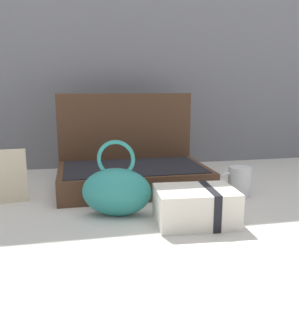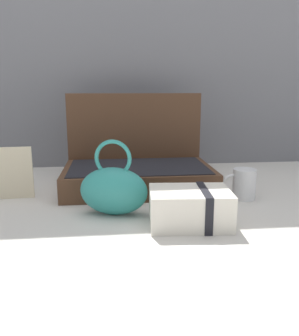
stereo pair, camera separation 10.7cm
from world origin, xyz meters
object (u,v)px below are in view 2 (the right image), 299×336
at_px(coffee_mug, 243,184).
at_px(open_suitcase, 137,167).
at_px(cream_toiletry_bag, 191,207).
at_px(info_card_left, 14,173).
at_px(teal_pouch_handbag, 114,190).

bearing_deg(coffee_mug, open_suitcase, 150.45).
xyz_separation_m(cream_toiletry_bag, coffee_mug, (0.21, 0.20, 0.00)).
xyz_separation_m(cream_toiletry_bag, info_card_left, (-0.51, 0.28, 0.04)).
relative_size(open_suitcase, teal_pouch_handbag, 2.40).
height_order(teal_pouch_handbag, cream_toiletry_bag, teal_pouch_handbag).
height_order(cream_toiletry_bag, info_card_left, info_card_left).
relative_size(open_suitcase, info_card_left, 3.05).
distance_m(cream_toiletry_bag, info_card_left, 0.59).
distance_m(open_suitcase, teal_pouch_handbag, 0.30).
height_order(open_suitcase, info_card_left, open_suitcase).
distance_m(coffee_mug, info_card_left, 0.73).
relative_size(teal_pouch_handbag, info_card_left, 1.27).
xyz_separation_m(teal_pouch_handbag, cream_toiletry_bag, (0.20, -0.10, -0.03)).
relative_size(open_suitcase, cream_toiletry_bag, 2.36).
bearing_deg(coffee_mug, info_card_left, 173.53).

